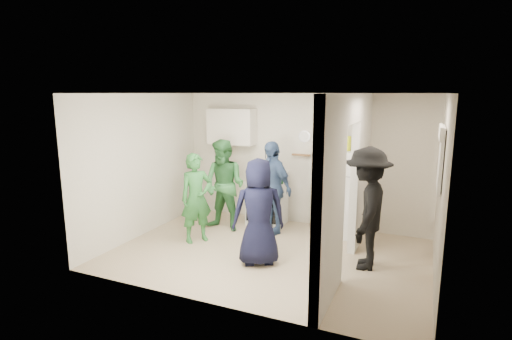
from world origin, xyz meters
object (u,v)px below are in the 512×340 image
(person_green_left, at_px, (196,198))
(person_denim, at_px, (272,188))
(stove, at_px, (267,203))
(yellow_cup_stack_top, at_px, (348,144))
(fridge, at_px, (335,192))
(person_navy, at_px, (259,212))
(wicker_basket, at_px, (331,144))
(person_nook, at_px, (367,208))
(person_green_center, at_px, (224,186))
(blue_bowl, at_px, (332,137))

(person_green_left, xyz_separation_m, person_denim, (1.01, 0.91, 0.08))
(stove, height_order, yellow_cup_stack_top, yellow_cup_stack_top)
(fridge, distance_m, person_navy, 1.88)
(yellow_cup_stack_top, xyz_separation_m, person_navy, (-0.95, -1.63, -0.87))
(wicker_basket, relative_size, person_nook, 0.20)
(fridge, xyz_separation_m, yellow_cup_stack_top, (0.22, -0.10, 0.89))
(person_navy, bearing_deg, person_denim, -106.64)
(fridge, xyz_separation_m, wicker_basket, (-0.10, 0.05, 0.84))
(stove, height_order, person_green_left, person_green_left)
(stove, xyz_separation_m, person_green_center, (-0.59, -0.64, 0.42))
(wicker_basket, distance_m, person_nook, 1.68)
(person_green_left, bearing_deg, person_navy, -71.60)
(stove, relative_size, blue_bowl, 3.49)
(wicker_basket, distance_m, person_green_left, 2.53)
(fridge, relative_size, person_green_left, 1.01)
(blue_bowl, distance_m, person_denim, 1.39)
(yellow_cup_stack_top, bearing_deg, stove, 175.14)
(person_denim, bearing_deg, wicker_basket, 54.56)
(person_nook, bearing_deg, yellow_cup_stack_top, -159.33)
(wicker_basket, distance_m, person_navy, 2.06)
(person_denim, distance_m, person_navy, 1.38)
(blue_bowl, distance_m, person_nook, 1.74)
(person_green_center, relative_size, person_navy, 1.06)
(yellow_cup_stack_top, height_order, person_nook, yellow_cup_stack_top)
(blue_bowl, bearing_deg, person_green_center, -159.96)
(yellow_cup_stack_top, height_order, person_green_left, yellow_cup_stack_top)
(fridge, relative_size, person_nook, 0.87)
(blue_bowl, height_order, person_green_center, blue_bowl)
(person_green_center, relative_size, person_nook, 0.95)
(stove, relative_size, person_green_left, 0.55)
(person_green_left, bearing_deg, person_denim, -11.58)
(blue_bowl, xyz_separation_m, yellow_cup_stack_top, (0.32, -0.15, -0.08))
(person_green_left, distance_m, person_navy, 1.39)
(person_green_left, bearing_deg, yellow_cup_stack_top, -25.91)
(person_navy, relative_size, person_nook, 0.90)
(fridge, distance_m, person_denim, 1.13)
(stove, bearing_deg, person_green_center, -132.82)
(stove, relative_size, person_denim, 0.50)
(fridge, bearing_deg, person_green_center, -162.30)
(person_navy, bearing_deg, yellow_cup_stack_top, -150.42)
(person_green_center, bearing_deg, fridge, 22.05)
(blue_bowl, xyz_separation_m, person_green_left, (-1.96, -1.36, -0.98))
(person_nook, bearing_deg, stove, -125.20)
(person_green_center, bearing_deg, wicker_basket, 24.38)
(stove, bearing_deg, person_navy, -71.94)
(person_green_left, height_order, person_navy, person_navy)
(yellow_cup_stack_top, bearing_deg, person_green_left, -152.14)
(person_green_center, relative_size, person_denim, 1.00)
(fridge, height_order, blue_bowl, blue_bowl)
(fridge, xyz_separation_m, person_navy, (-0.73, -1.73, 0.03))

